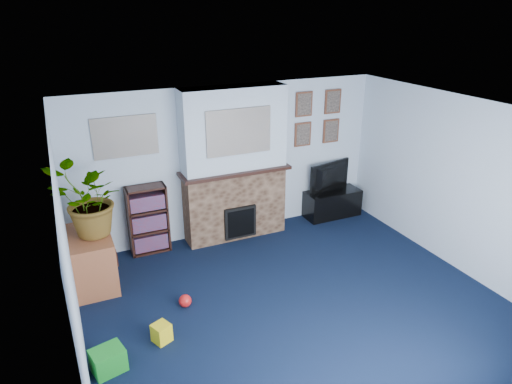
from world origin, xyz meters
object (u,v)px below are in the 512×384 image
tv_stand (332,204)px  sideboard (93,260)px  television (333,177)px  bookshelf (148,221)px

tv_stand → sideboard: (-4.08, -0.50, 0.12)m
television → bookshelf: 3.22m
tv_stand → bookshelf: 3.22m
tv_stand → sideboard: 4.11m
tv_stand → television: size_ratio=1.13×
sideboard → television: bearing=7.3°
tv_stand → bookshelf: bearing=178.6°
sideboard → tv_stand: bearing=7.0°
bookshelf → sideboard: bookshelf is taller
sideboard → bookshelf: bearing=33.7°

